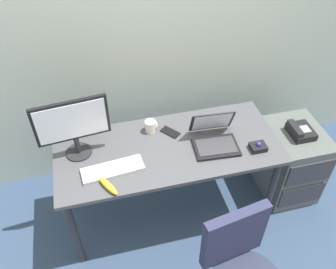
{
  "coord_description": "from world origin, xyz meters",
  "views": [
    {
      "loc": [
        -0.44,
        -1.75,
        2.55
      ],
      "look_at": [
        0.0,
        0.0,
        0.87
      ],
      "focal_mm": 38.63,
      "sensor_mm": 36.0,
      "label": 1
    }
  ],
  "objects_px": {
    "file_cabinet": "(289,161)",
    "keyboard": "(113,169)",
    "coffee_mug": "(151,126)",
    "trackball_mouse": "(258,147)",
    "laptop": "(214,137)",
    "desk_phone": "(300,131)",
    "cell_phone": "(170,132)",
    "banana": "(108,186)",
    "monitor_main": "(72,125)"
  },
  "relations": [
    {
      "from": "monitor_main",
      "to": "trackball_mouse",
      "type": "height_order",
      "value": "monitor_main"
    },
    {
      "from": "trackball_mouse",
      "to": "laptop",
      "type": "bearing_deg",
      "value": 153.96
    },
    {
      "from": "coffee_mug",
      "to": "trackball_mouse",
      "type": "bearing_deg",
      "value": -28.3
    },
    {
      "from": "trackball_mouse",
      "to": "banana",
      "type": "distance_m",
      "value": 1.06
    },
    {
      "from": "monitor_main",
      "to": "banana",
      "type": "height_order",
      "value": "monitor_main"
    },
    {
      "from": "desk_phone",
      "to": "keyboard",
      "type": "relative_size",
      "value": 0.48
    },
    {
      "from": "monitor_main",
      "to": "keyboard",
      "type": "relative_size",
      "value": 1.15
    },
    {
      "from": "file_cabinet",
      "to": "keyboard",
      "type": "distance_m",
      "value": 1.53
    },
    {
      "from": "file_cabinet",
      "to": "trackball_mouse",
      "type": "bearing_deg",
      "value": -158.83
    },
    {
      "from": "file_cabinet",
      "to": "cell_phone",
      "type": "bearing_deg",
      "value": 171.93
    },
    {
      "from": "cell_phone",
      "to": "banana",
      "type": "xyz_separation_m",
      "value": [
        -0.51,
        -0.4,
        0.02
      ]
    },
    {
      "from": "monitor_main",
      "to": "banana",
      "type": "relative_size",
      "value": 2.54
    },
    {
      "from": "desk_phone",
      "to": "laptop",
      "type": "distance_m",
      "value": 0.72
    },
    {
      "from": "desk_phone",
      "to": "laptop",
      "type": "relative_size",
      "value": 0.6
    },
    {
      "from": "banana",
      "to": "file_cabinet",
      "type": "bearing_deg",
      "value": 9.77
    },
    {
      "from": "desk_phone",
      "to": "trackball_mouse",
      "type": "relative_size",
      "value": 1.82
    },
    {
      "from": "laptop",
      "to": "coffee_mug",
      "type": "bearing_deg",
      "value": 150.23
    },
    {
      "from": "trackball_mouse",
      "to": "coffee_mug",
      "type": "relative_size",
      "value": 1.2
    },
    {
      "from": "keyboard",
      "to": "monitor_main",
      "type": "bearing_deg",
      "value": 133.24
    },
    {
      "from": "desk_phone",
      "to": "trackball_mouse",
      "type": "distance_m",
      "value": 0.47
    },
    {
      "from": "desk_phone",
      "to": "banana",
      "type": "height_order",
      "value": "banana"
    },
    {
      "from": "trackball_mouse",
      "to": "coffee_mug",
      "type": "xyz_separation_m",
      "value": [
        -0.69,
        0.37,
        0.02
      ]
    },
    {
      "from": "laptop",
      "to": "banana",
      "type": "height_order",
      "value": "laptop"
    },
    {
      "from": "trackball_mouse",
      "to": "banana",
      "type": "relative_size",
      "value": 0.58
    },
    {
      "from": "banana",
      "to": "desk_phone",
      "type": "bearing_deg",
      "value": 9.21
    },
    {
      "from": "desk_phone",
      "to": "monitor_main",
      "type": "distance_m",
      "value": 1.69
    },
    {
      "from": "laptop",
      "to": "banana",
      "type": "distance_m",
      "value": 0.82
    },
    {
      "from": "desk_phone",
      "to": "laptop",
      "type": "height_order",
      "value": "laptop"
    },
    {
      "from": "file_cabinet",
      "to": "desk_phone",
      "type": "bearing_deg",
      "value": -116.78
    },
    {
      "from": "file_cabinet",
      "to": "trackball_mouse",
      "type": "relative_size",
      "value": 5.88
    },
    {
      "from": "banana",
      "to": "monitor_main",
      "type": "bearing_deg",
      "value": 114.0
    },
    {
      "from": "laptop",
      "to": "coffee_mug",
      "type": "height_order",
      "value": "laptop"
    },
    {
      "from": "desk_phone",
      "to": "banana",
      "type": "relative_size",
      "value": 1.05
    },
    {
      "from": "keyboard",
      "to": "laptop",
      "type": "distance_m",
      "value": 0.74
    },
    {
      "from": "keyboard",
      "to": "coffee_mug",
      "type": "bearing_deg",
      "value": 44.39
    },
    {
      "from": "coffee_mug",
      "to": "file_cabinet",
      "type": "bearing_deg",
      "value": -9.89
    },
    {
      "from": "monitor_main",
      "to": "banana",
      "type": "distance_m",
      "value": 0.46
    },
    {
      "from": "monitor_main",
      "to": "coffee_mug",
      "type": "height_order",
      "value": "monitor_main"
    },
    {
      "from": "file_cabinet",
      "to": "coffee_mug",
      "type": "relative_size",
      "value": 7.06
    },
    {
      "from": "desk_phone",
      "to": "cell_phone",
      "type": "distance_m",
      "value": 1.01
    },
    {
      "from": "keyboard",
      "to": "trackball_mouse",
      "type": "xyz_separation_m",
      "value": [
        1.01,
        -0.05,
        0.01
      ]
    },
    {
      "from": "file_cabinet",
      "to": "coffee_mug",
      "type": "bearing_deg",
      "value": 170.11
    },
    {
      "from": "file_cabinet",
      "to": "keyboard",
      "type": "bearing_deg",
      "value": -175.19
    },
    {
      "from": "keyboard",
      "to": "coffee_mug",
      "type": "xyz_separation_m",
      "value": [
        0.33,
        0.32,
        0.03
      ]
    },
    {
      "from": "trackball_mouse",
      "to": "cell_phone",
      "type": "height_order",
      "value": "trackball_mouse"
    },
    {
      "from": "desk_phone",
      "to": "trackball_mouse",
      "type": "height_order",
      "value": "trackball_mouse"
    },
    {
      "from": "desk_phone",
      "to": "monitor_main",
      "type": "relative_size",
      "value": 0.41
    },
    {
      "from": "laptop",
      "to": "banana",
      "type": "xyz_separation_m",
      "value": [
        -0.78,
        -0.22,
        -0.03
      ]
    },
    {
      "from": "keyboard",
      "to": "coffee_mug",
      "type": "distance_m",
      "value": 0.46
    },
    {
      "from": "cell_phone",
      "to": "banana",
      "type": "bearing_deg",
      "value": 179.59
    }
  ]
}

